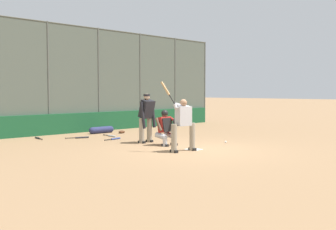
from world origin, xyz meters
TOP-DOWN VIEW (x-y plane):
  - ground_plane at (0.00, 0.00)m, footprint 160.00×160.00m
  - home_plate_marker at (0.00, 0.00)m, footprint 0.43×0.43m
  - backstop_fence at (-0.00, -7.11)m, footprint 17.53×0.08m
  - padding_wall at (0.00, -7.01)m, footprint 17.10×0.18m
  - bleachers_beyond at (-0.67, -9.61)m, footprint 12.21×2.50m
  - batter_at_plate at (0.51, 0.04)m, footprint 0.95×0.69m
  - catcher_behind_plate at (-0.05, -1.30)m, footprint 0.63×0.74m
  - umpire_home at (-0.01, -2.28)m, footprint 0.70×0.48m
  - spare_bat_near_backstop at (1.01, -5.04)m, footprint 0.87×0.36m
  - spare_bat_by_padding at (-0.20, -4.69)m, footprint 0.08×0.86m
  - spare_bat_third_base_side at (0.29, -3.78)m, footprint 0.82×0.20m
  - spare_bat_first_base_side at (2.27, -6.03)m, footprint 0.15×0.80m
  - fielding_glove_on_dirt at (-1.31, -5.45)m, footprint 0.32×0.24m
  - baseball_loose at (-2.00, -0.29)m, footprint 0.07×0.07m
  - equipment_bag_dugout_side at (-0.68, -6.07)m, footprint 1.23×0.29m

SIDE VIEW (x-z plane):
  - ground_plane at x=0.00m, z-range 0.00..0.00m
  - home_plate_marker at x=0.00m, z-range 0.00..0.01m
  - spare_bat_near_backstop at x=1.01m, z-range 0.00..0.07m
  - spare_bat_by_padding at x=-0.20m, z-range 0.00..0.07m
  - spare_bat_third_base_side at x=0.29m, z-range 0.00..0.07m
  - spare_bat_first_base_side at x=2.27m, z-range 0.00..0.07m
  - baseball_loose at x=-2.00m, z-range 0.00..0.07m
  - fielding_glove_on_dirt at x=-1.31m, z-range 0.00..0.11m
  - equipment_bag_dugout_side at x=-0.68m, z-range 0.00..0.29m
  - padding_wall at x=0.00m, z-range 0.00..0.87m
  - bleachers_beyond at x=-0.67m, z-range -0.26..1.22m
  - catcher_behind_plate at x=-0.05m, z-range 0.02..1.22m
  - batter_at_plate at x=0.51m, z-range -0.20..1.93m
  - umpire_home at x=-0.01m, z-range 0.07..1.81m
  - backstop_fence at x=0.00m, z-range 0.09..4.83m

